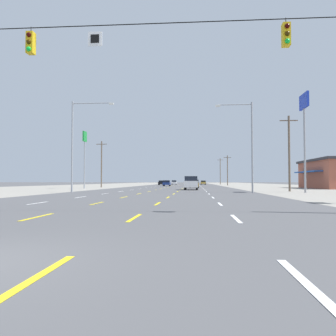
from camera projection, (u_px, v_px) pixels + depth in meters
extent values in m
plane|color=#4C4C4F|center=(176.00, 187.00, 70.96)|extent=(572.00, 572.00, 0.00)
cube|color=gray|center=(59.00, 187.00, 72.89)|extent=(28.00, 440.00, 0.01)
cube|color=gray|center=(300.00, 187.00, 69.04)|extent=(28.00, 440.00, 0.01)
cube|color=white|center=(38.00, 203.00, 20.06)|extent=(0.14, 2.60, 0.01)
cube|color=white|center=(80.00, 197.00, 27.54)|extent=(0.14, 2.60, 0.01)
cube|color=white|center=(105.00, 194.00, 35.01)|extent=(0.14, 2.60, 0.01)
cube|color=white|center=(121.00, 191.00, 42.48)|extent=(0.14, 2.60, 0.01)
cube|color=white|center=(132.00, 190.00, 49.95)|extent=(0.14, 2.60, 0.01)
cube|color=white|center=(140.00, 189.00, 57.42)|extent=(0.14, 2.60, 0.01)
cube|color=white|center=(146.00, 188.00, 64.90)|extent=(0.14, 2.60, 0.01)
cube|color=white|center=(151.00, 187.00, 72.37)|extent=(0.14, 2.60, 0.01)
cube|color=white|center=(155.00, 187.00, 79.84)|extent=(0.14, 2.60, 0.01)
cube|color=white|center=(159.00, 186.00, 87.31)|extent=(0.14, 2.60, 0.01)
cube|color=white|center=(162.00, 186.00, 94.78)|extent=(0.14, 2.60, 0.01)
cube|color=white|center=(164.00, 185.00, 102.26)|extent=(0.14, 2.60, 0.01)
cube|color=white|center=(166.00, 185.00, 109.73)|extent=(0.14, 2.60, 0.01)
cube|color=white|center=(168.00, 185.00, 117.20)|extent=(0.14, 2.60, 0.01)
cube|color=white|center=(170.00, 185.00, 124.67)|extent=(0.14, 2.60, 0.01)
cube|color=white|center=(171.00, 184.00, 132.14)|extent=(0.14, 2.60, 0.01)
cube|color=white|center=(172.00, 184.00, 139.62)|extent=(0.14, 2.60, 0.01)
cube|color=white|center=(174.00, 184.00, 147.09)|extent=(0.14, 2.60, 0.01)
cube|color=white|center=(175.00, 184.00, 154.56)|extent=(0.14, 2.60, 0.01)
cube|color=white|center=(175.00, 184.00, 162.03)|extent=(0.14, 2.60, 0.01)
cube|color=white|center=(176.00, 184.00, 169.50)|extent=(0.14, 2.60, 0.01)
cube|color=white|center=(177.00, 184.00, 176.98)|extent=(0.14, 2.60, 0.01)
cube|color=white|center=(178.00, 183.00, 184.45)|extent=(0.14, 2.60, 0.01)
cube|color=white|center=(179.00, 183.00, 191.92)|extent=(0.14, 2.60, 0.01)
cube|color=white|center=(179.00, 183.00, 199.39)|extent=(0.14, 2.60, 0.01)
cube|color=white|center=(180.00, 183.00, 206.86)|extent=(0.14, 2.60, 0.01)
cube|color=white|center=(180.00, 183.00, 214.33)|extent=(0.14, 2.60, 0.01)
cube|color=white|center=(181.00, 183.00, 221.81)|extent=(0.14, 2.60, 0.01)
cube|color=yellow|center=(37.00, 217.00, 12.32)|extent=(0.14, 2.60, 0.01)
cube|color=yellow|center=(97.00, 203.00, 19.79)|extent=(0.14, 2.60, 0.01)
cube|color=yellow|center=(124.00, 197.00, 27.26)|extent=(0.14, 2.60, 0.01)
cube|color=yellow|center=(139.00, 194.00, 34.74)|extent=(0.14, 2.60, 0.01)
cube|color=yellow|center=(149.00, 191.00, 42.21)|extent=(0.14, 2.60, 0.01)
cube|color=yellow|center=(156.00, 190.00, 49.68)|extent=(0.14, 2.60, 0.01)
cube|color=yellow|center=(161.00, 189.00, 57.15)|extent=(0.14, 2.60, 0.01)
cube|color=yellow|center=(165.00, 188.00, 64.62)|extent=(0.14, 2.60, 0.01)
cube|color=yellow|center=(168.00, 187.00, 72.10)|extent=(0.14, 2.60, 0.01)
cube|color=yellow|center=(171.00, 187.00, 79.57)|extent=(0.14, 2.60, 0.01)
cube|color=yellow|center=(173.00, 186.00, 87.04)|extent=(0.14, 2.60, 0.01)
cube|color=yellow|center=(174.00, 186.00, 94.51)|extent=(0.14, 2.60, 0.01)
cube|color=yellow|center=(176.00, 185.00, 101.98)|extent=(0.14, 2.60, 0.01)
cube|color=yellow|center=(177.00, 185.00, 109.46)|extent=(0.14, 2.60, 0.01)
cube|color=yellow|center=(178.00, 185.00, 116.93)|extent=(0.14, 2.60, 0.01)
cube|color=yellow|center=(179.00, 185.00, 124.40)|extent=(0.14, 2.60, 0.01)
cube|color=yellow|center=(180.00, 184.00, 131.87)|extent=(0.14, 2.60, 0.01)
cube|color=yellow|center=(181.00, 184.00, 139.34)|extent=(0.14, 2.60, 0.01)
cube|color=yellow|center=(182.00, 184.00, 146.82)|extent=(0.14, 2.60, 0.01)
cube|color=yellow|center=(182.00, 184.00, 154.29)|extent=(0.14, 2.60, 0.01)
cube|color=yellow|center=(183.00, 184.00, 161.76)|extent=(0.14, 2.60, 0.01)
cube|color=yellow|center=(183.00, 184.00, 169.23)|extent=(0.14, 2.60, 0.01)
cube|color=yellow|center=(184.00, 184.00, 176.70)|extent=(0.14, 2.60, 0.01)
cube|color=yellow|center=(184.00, 183.00, 184.17)|extent=(0.14, 2.60, 0.01)
cube|color=yellow|center=(185.00, 183.00, 191.65)|extent=(0.14, 2.60, 0.01)
cube|color=yellow|center=(185.00, 183.00, 199.12)|extent=(0.14, 2.60, 0.01)
cube|color=yellow|center=(186.00, 183.00, 206.59)|extent=(0.14, 2.60, 0.01)
cube|color=yellow|center=(186.00, 183.00, 214.06)|extent=(0.14, 2.60, 0.01)
cube|color=yellow|center=(186.00, 183.00, 221.53)|extent=(0.14, 2.60, 0.01)
cube|color=yellow|center=(35.00, 278.00, 4.58)|extent=(0.14, 2.60, 0.01)
cube|color=yellow|center=(134.00, 218.00, 12.05)|extent=(0.14, 2.60, 0.01)
cube|color=yellow|center=(158.00, 204.00, 19.52)|extent=(0.14, 2.60, 0.01)
cube|color=yellow|center=(168.00, 197.00, 26.99)|extent=(0.14, 2.60, 0.01)
cube|color=yellow|center=(174.00, 194.00, 34.46)|extent=(0.14, 2.60, 0.01)
cube|color=yellow|center=(178.00, 192.00, 41.94)|extent=(0.14, 2.60, 0.01)
cube|color=yellow|center=(180.00, 190.00, 49.41)|extent=(0.14, 2.60, 0.01)
cube|color=yellow|center=(182.00, 189.00, 56.88)|extent=(0.14, 2.60, 0.01)
cube|color=yellow|center=(184.00, 188.00, 64.35)|extent=(0.14, 2.60, 0.01)
cube|color=yellow|center=(185.00, 187.00, 71.82)|extent=(0.14, 2.60, 0.01)
cube|color=yellow|center=(186.00, 187.00, 79.30)|extent=(0.14, 2.60, 0.01)
cube|color=yellow|center=(187.00, 186.00, 86.77)|extent=(0.14, 2.60, 0.01)
cube|color=yellow|center=(187.00, 186.00, 94.24)|extent=(0.14, 2.60, 0.01)
cube|color=yellow|center=(188.00, 185.00, 101.71)|extent=(0.14, 2.60, 0.01)
cube|color=yellow|center=(188.00, 185.00, 109.18)|extent=(0.14, 2.60, 0.01)
cube|color=yellow|center=(189.00, 185.00, 116.66)|extent=(0.14, 2.60, 0.01)
cube|color=yellow|center=(189.00, 185.00, 124.13)|extent=(0.14, 2.60, 0.01)
cube|color=yellow|center=(189.00, 184.00, 131.60)|extent=(0.14, 2.60, 0.01)
cube|color=yellow|center=(190.00, 184.00, 139.07)|extent=(0.14, 2.60, 0.01)
cube|color=yellow|center=(190.00, 184.00, 146.54)|extent=(0.14, 2.60, 0.01)
cube|color=yellow|center=(190.00, 184.00, 154.01)|extent=(0.14, 2.60, 0.01)
cube|color=yellow|center=(190.00, 184.00, 161.49)|extent=(0.14, 2.60, 0.01)
cube|color=yellow|center=(191.00, 184.00, 168.96)|extent=(0.14, 2.60, 0.01)
cube|color=yellow|center=(191.00, 184.00, 176.43)|extent=(0.14, 2.60, 0.01)
cube|color=yellow|center=(191.00, 183.00, 183.90)|extent=(0.14, 2.60, 0.01)
cube|color=yellow|center=(191.00, 183.00, 191.37)|extent=(0.14, 2.60, 0.01)
cube|color=yellow|center=(191.00, 183.00, 198.85)|extent=(0.14, 2.60, 0.01)
cube|color=yellow|center=(191.00, 183.00, 206.32)|extent=(0.14, 2.60, 0.01)
cube|color=yellow|center=(192.00, 183.00, 213.79)|extent=(0.14, 2.60, 0.01)
cube|color=yellow|center=(192.00, 183.00, 221.26)|extent=(0.14, 2.60, 0.01)
cube|color=white|center=(307.00, 284.00, 4.30)|extent=(0.14, 2.60, 0.01)
cube|color=white|center=(236.00, 219.00, 11.78)|extent=(0.14, 2.60, 0.01)
cube|color=white|center=(220.00, 204.00, 19.25)|extent=(0.14, 2.60, 0.01)
cube|color=white|center=(213.00, 198.00, 26.72)|extent=(0.14, 2.60, 0.01)
cube|color=white|center=(209.00, 194.00, 34.19)|extent=(0.14, 2.60, 0.01)
cube|color=white|center=(207.00, 192.00, 41.66)|extent=(0.14, 2.60, 0.01)
cube|color=white|center=(205.00, 190.00, 49.14)|extent=(0.14, 2.60, 0.01)
cube|color=white|center=(203.00, 189.00, 56.61)|extent=(0.14, 2.60, 0.01)
cube|color=white|center=(202.00, 188.00, 64.08)|extent=(0.14, 2.60, 0.01)
cube|color=white|center=(202.00, 187.00, 71.55)|extent=(0.14, 2.60, 0.01)
cube|color=white|center=(201.00, 187.00, 79.02)|extent=(0.14, 2.60, 0.01)
cube|color=white|center=(201.00, 186.00, 86.50)|extent=(0.14, 2.60, 0.01)
cube|color=white|center=(200.00, 186.00, 93.97)|extent=(0.14, 2.60, 0.01)
cube|color=white|center=(200.00, 185.00, 101.44)|extent=(0.14, 2.60, 0.01)
cube|color=white|center=(199.00, 185.00, 108.91)|extent=(0.14, 2.60, 0.01)
cube|color=white|center=(199.00, 185.00, 116.38)|extent=(0.14, 2.60, 0.01)
cube|color=white|center=(199.00, 185.00, 123.85)|extent=(0.14, 2.60, 0.01)
cube|color=white|center=(199.00, 184.00, 131.33)|extent=(0.14, 2.60, 0.01)
cube|color=white|center=(198.00, 184.00, 138.80)|extent=(0.14, 2.60, 0.01)
cube|color=white|center=(198.00, 184.00, 146.27)|extent=(0.14, 2.60, 0.01)
cube|color=white|center=(198.00, 184.00, 153.74)|extent=(0.14, 2.60, 0.01)
cube|color=white|center=(198.00, 184.00, 161.21)|extent=(0.14, 2.60, 0.01)
cube|color=white|center=(198.00, 184.00, 168.69)|extent=(0.14, 2.60, 0.01)
cube|color=white|center=(198.00, 184.00, 176.16)|extent=(0.14, 2.60, 0.01)
cube|color=white|center=(198.00, 183.00, 183.63)|extent=(0.14, 2.60, 0.01)
cube|color=white|center=(197.00, 183.00, 191.10)|extent=(0.14, 2.60, 0.01)
cube|color=white|center=(197.00, 183.00, 198.57)|extent=(0.14, 2.60, 0.01)
cube|color=white|center=(197.00, 183.00, 206.05)|extent=(0.14, 2.60, 0.01)
cube|color=white|center=(197.00, 183.00, 213.52)|extent=(0.14, 2.60, 0.01)
cube|color=white|center=(197.00, 183.00, 220.99)|extent=(0.14, 2.60, 0.01)
cylinder|color=black|center=(102.00, 25.00, 14.46)|extent=(25.41, 0.04, 0.04)
cube|color=white|center=(95.00, 39.00, 14.40)|extent=(0.60, 0.04, 0.60)
cube|color=black|center=(95.00, 39.00, 14.38)|extent=(0.36, 0.01, 0.36)
cube|color=gold|center=(286.00, 35.00, 13.75)|extent=(0.30, 0.34, 0.92)
cylinder|color=black|center=(286.00, 21.00, 13.77)|extent=(0.03, 0.03, 0.24)
sphere|color=#2F0402|center=(287.00, 26.00, 13.58)|extent=(0.20, 0.20, 0.20)
sphere|color=#352202|center=(287.00, 33.00, 13.57)|extent=(0.20, 0.20, 0.20)
sphere|color=green|center=(287.00, 41.00, 13.56)|extent=(0.20, 0.20, 0.20)
cube|color=gold|center=(31.00, 43.00, 14.57)|extent=(0.30, 0.34, 0.92)
cylinder|color=black|center=(31.00, 30.00, 14.59)|extent=(0.03, 0.03, 0.24)
sphere|color=#2F0402|center=(29.00, 35.00, 14.40)|extent=(0.20, 0.20, 0.20)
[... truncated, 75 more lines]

